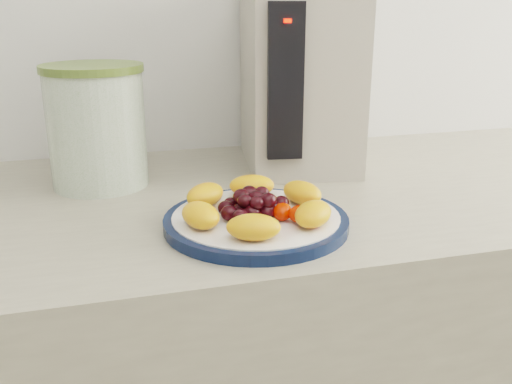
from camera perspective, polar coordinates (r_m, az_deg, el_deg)
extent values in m
cylinder|color=#0D1B3B|center=(0.77, 0.00, -3.00)|extent=(0.25, 0.25, 0.01)
cylinder|color=white|center=(0.77, 0.00, -2.93)|extent=(0.23, 0.23, 0.02)
cylinder|color=#295B0C|center=(0.96, -15.60, 5.99)|extent=(0.18, 0.18, 0.18)
cylinder|color=#5C6F31|center=(0.94, -16.13, 11.82)|extent=(0.19, 0.19, 0.01)
cube|color=#B2A999|center=(1.05, 4.28, 11.61)|extent=(0.22, 0.29, 0.33)
cube|color=black|center=(0.91, 2.96, 10.85)|extent=(0.06, 0.03, 0.24)
cube|color=#FF0C05|center=(0.89, 3.18, 16.73)|extent=(0.01, 0.01, 0.01)
ellipsoid|color=orange|center=(0.81, 4.64, -0.06)|extent=(0.06, 0.08, 0.03)
ellipsoid|color=orange|center=(0.84, -0.42, 0.66)|extent=(0.07, 0.05, 0.03)
ellipsoid|color=orange|center=(0.80, -5.11, -0.27)|extent=(0.08, 0.08, 0.03)
ellipsoid|color=orange|center=(0.73, -5.57, -2.32)|extent=(0.06, 0.07, 0.03)
ellipsoid|color=orange|center=(0.68, -0.25, -3.54)|extent=(0.08, 0.06, 0.03)
ellipsoid|color=orange|center=(0.73, 5.74, -2.18)|extent=(0.08, 0.08, 0.03)
ellipsoid|color=black|center=(0.76, 0.00, -1.68)|extent=(0.02, 0.02, 0.02)
ellipsoid|color=black|center=(0.77, 1.49, -1.52)|extent=(0.02, 0.02, 0.02)
ellipsoid|color=black|center=(0.78, 0.38, -1.10)|extent=(0.02, 0.02, 0.02)
ellipsoid|color=black|center=(0.78, -1.09, -1.24)|extent=(0.02, 0.02, 0.02)
ellipsoid|color=black|center=(0.76, -1.51, -1.81)|extent=(0.02, 0.02, 0.02)
ellipsoid|color=black|center=(0.74, -0.40, -2.11)|extent=(0.02, 0.02, 0.02)
ellipsoid|color=black|center=(0.75, 1.13, -1.99)|extent=(0.02, 0.02, 0.02)
ellipsoid|color=black|center=(0.78, 2.54, -1.10)|extent=(0.02, 0.02, 0.02)
ellipsoid|color=black|center=(0.80, 1.43, -0.82)|extent=(0.02, 0.02, 0.02)
ellipsoid|color=black|center=(0.80, -0.02, -0.58)|extent=(0.02, 0.02, 0.02)
ellipsoid|color=black|center=(0.80, -1.47, -0.78)|extent=(0.02, 0.02, 0.02)
ellipsoid|color=black|center=(0.78, -2.56, -1.19)|extent=(0.02, 0.02, 0.02)
ellipsoid|color=black|center=(0.76, -3.02, -1.63)|extent=(0.02, 0.02, 0.02)
ellipsoid|color=black|center=(0.74, -2.67, -2.13)|extent=(0.02, 0.02, 0.02)
ellipsoid|color=black|center=(0.73, -1.56, -2.55)|extent=(0.02, 0.02, 0.02)
ellipsoid|color=black|center=(0.76, 0.00, -0.60)|extent=(0.02, 0.02, 0.02)
ellipsoid|color=black|center=(0.77, 0.57, -0.15)|extent=(0.02, 0.02, 0.02)
ellipsoid|color=black|center=(0.77, -0.69, -0.15)|extent=(0.02, 0.02, 0.02)
ellipsoid|color=black|center=(0.76, -1.45, -0.48)|extent=(0.02, 0.02, 0.02)
ellipsoid|color=black|center=(0.75, -1.13, -0.93)|extent=(0.02, 0.02, 0.02)
ellipsoid|color=black|center=(0.74, 0.07, -1.11)|extent=(0.02, 0.02, 0.02)
ellipsoid|color=black|center=(0.75, 1.22, -0.87)|extent=(0.02, 0.02, 0.02)
ellipsoid|color=#ED1C00|center=(0.74, 4.40, -2.20)|extent=(0.03, 0.03, 0.02)
ellipsoid|color=#ED1C00|center=(0.75, 6.03, -1.87)|extent=(0.03, 0.03, 0.02)
ellipsoid|color=#ED1C00|center=(0.73, 5.81, -2.68)|extent=(0.04, 0.04, 0.02)
ellipsoid|color=#ED1C00|center=(0.75, 2.66, -1.99)|extent=(0.04, 0.04, 0.02)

